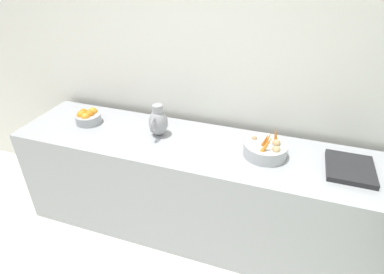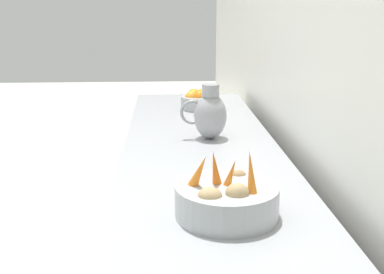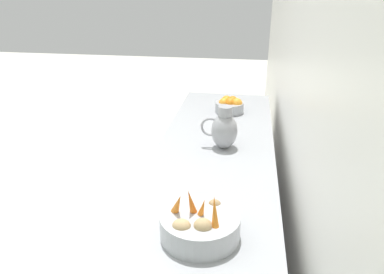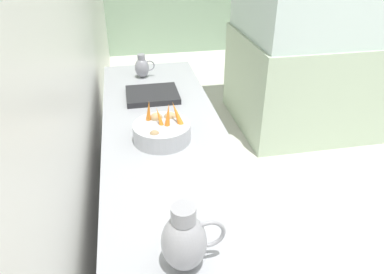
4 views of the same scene
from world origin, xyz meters
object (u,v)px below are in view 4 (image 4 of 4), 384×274
Objects in this scene: vegetable_colander at (162,131)px; metal_pitcher_tall at (185,240)px; metal_pitcher_short at (142,67)px; glass_block_booth at (320,12)px.

vegetable_colander is 1.21× the size of metal_pitcher_tall.
metal_pitcher_tall is at bearing -89.75° from metal_pitcher_short.
glass_block_booth is at bearing 54.35° from metal_pitcher_tall.
glass_block_booth reaches higher than vegetable_colander.
metal_pitcher_tall is 0.11× the size of glass_block_booth.
metal_pitcher_tall is at bearing -91.74° from vegetable_colander.
glass_block_booth reaches higher than metal_pitcher_tall.
metal_pitcher_short is 1.85m from glass_block_booth.
glass_block_booth is (1.73, 0.63, 0.20)m from metal_pitcher_short.
metal_pitcher_tall reaches higher than vegetable_colander.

